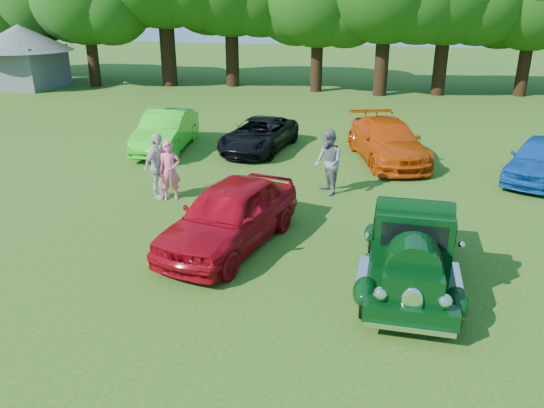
% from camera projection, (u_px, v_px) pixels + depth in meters
% --- Properties ---
extents(ground, '(120.00, 120.00, 0.00)m').
position_uv_depth(ground, '(308.00, 285.00, 10.59)').
color(ground, '#285213').
rests_on(ground, ground).
extents(hero_pickup, '(2.01, 4.32, 1.69)m').
position_uv_depth(hero_pickup, '(411.00, 250.00, 10.44)').
color(hero_pickup, black).
rests_on(hero_pickup, ground).
extents(red_convertible, '(2.70, 4.72, 1.51)m').
position_uv_depth(red_convertible, '(230.00, 215.00, 12.07)').
color(red_convertible, '#980612').
rests_on(red_convertible, ground).
extents(back_car_lime, '(2.13, 4.56, 1.45)m').
position_uv_depth(back_car_lime, '(166.00, 131.00, 19.92)').
color(back_car_lime, green).
rests_on(back_car_lime, ground).
extents(back_car_black, '(2.47, 4.49, 1.19)m').
position_uv_depth(back_car_black, '(259.00, 135.00, 19.88)').
color(back_car_black, black).
rests_on(back_car_black, ground).
extents(back_car_orange, '(3.45, 5.24, 1.41)m').
position_uv_depth(back_car_orange, '(387.00, 141.00, 18.54)').
color(back_car_orange, '#BD3B06').
rests_on(back_car_orange, ground).
extents(back_car_blue, '(3.05, 4.30, 1.36)m').
position_uv_depth(back_car_blue, '(541.00, 159.00, 16.50)').
color(back_car_blue, '#0E439D').
rests_on(back_car_blue, ground).
extents(spectator_pink, '(0.72, 0.61, 1.69)m').
position_uv_depth(spectator_pink, '(170.00, 171.00, 14.86)').
color(spectator_pink, '#F06389').
rests_on(spectator_pink, ground).
extents(spectator_grey, '(1.10, 1.16, 1.90)m').
position_uv_depth(spectator_grey, '(328.00, 163.00, 15.26)').
color(spectator_grey, slate).
rests_on(spectator_grey, ground).
extents(spectator_white, '(0.71, 1.19, 1.89)m').
position_uv_depth(spectator_white, '(158.00, 166.00, 14.94)').
color(spectator_white, beige).
rests_on(spectator_white, ground).
extents(gazebo, '(6.40, 6.40, 3.90)m').
position_uv_depth(gazebo, '(21.00, 49.00, 33.49)').
color(gazebo, '#5C5C61').
rests_on(gazebo, ground).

